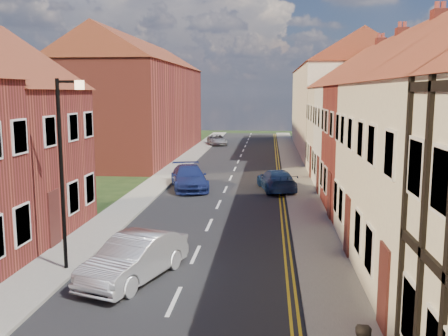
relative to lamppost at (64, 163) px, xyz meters
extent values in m
cube|color=black|center=(3.81, 10.00, -3.53)|extent=(7.00, 90.00, 0.02)
cube|color=#A9A499|center=(-0.59, 10.00, -3.48)|extent=(1.80, 90.00, 0.12)
cube|color=#A9A499|center=(8.21, 10.00, -3.48)|extent=(1.80, 90.00, 0.12)
cube|color=maroon|center=(13.11, 8.90, -0.54)|extent=(8.00, 5.80, 6.00)
cube|color=maroon|center=(13.11, 6.60, 4.66)|extent=(0.60, 0.60, 1.60)
cube|color=white|center=(13.11, 14.30, -0.54)|extent=(8.00, 5.00, 6.00)
cube|color=maroon|center=(13.11, 12.40, 4.66)|extent=(0.60, 0.60, 1.60)
cube|color=beige|center=(13.11, 19.70, -0.54)|extent=(8.00, 5.80, 6.00)
cube|color=maroon|center=(13.11, 17.40, 4.66)|extent=(0.60, 0.60, 1.60)
cube|color=beige|center=(13.11, 35.00, 0.46)|extent=(8.00, 24.00, 8.00)
cube|color=maroon|center=(-5.49, 30.00, 0.46)|extent=(8.00, 24.00, 8.00)
cylinder|color=black|center=(-0.09, 0.00, -0.42)|extent=(0.12, 0.12, 6.00)
cube|color=black|center=(0.26, 0.00, 2.48)|extent=(0.70, 0.08, 0.08)
cube|color=#FFD899|center=(0.61, 0.00, 2.38)|extent=(0.25, 0.15, 0.28)
imported|color=#AEAEB6|center=(2.31, -0.50, -2.84)|extent=(2.77, 4.47, 1.39)
imported|color=navy|center=(1.65, 14.00, -2.84)|extent=(3.11, 5.14, 1.39)
imported|color=#999AA0|center=(0.69, 39.10, -2.98)|extent=(2.75, 4.37, 1.13)
imported|color=navy|center=(6.81, 14.00, -2.91)|extent=(2.57, 4.58, 1.25)
camera|label=1|loc=(6.36, -14.82, 2.16)|focal=40.00mm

